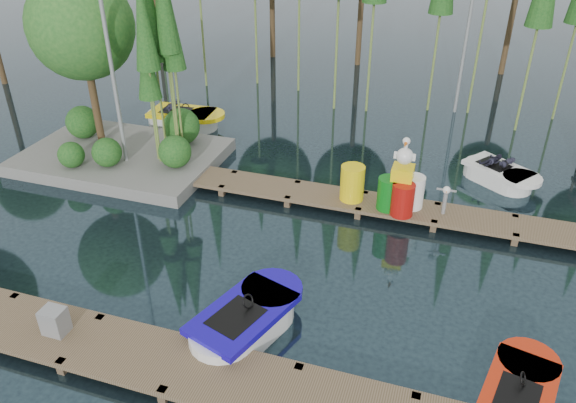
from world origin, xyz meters
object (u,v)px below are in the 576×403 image
(island, at_px, (105,63))
(boat_yellow_far, at_px, (184,119))
(boat_blue, at_px, (246,321))
(utility_cabinet, at_px, (55,321))
(boat_red, at_px, (517,398))
(drum_cluster, at_px, (402,189))
(yellow_barrel, at_px, (352,183))

(island, distance_m, boat_yellow_far, 4.24)
(boat_blue, xyz_separation_m, utility_cabinet, (-3.45, -1.46, 0.30))
(boat_red, relative_size, boat_yellow_far, 0.88)
(utility_cabinet, bearing_deg, drum_cluster, 49.82)
(boat_red, bearing_deg, drum_cluster, 130.33)
(boat_blue, bearing_deg, boat_red, 15.44)
(boat_red, height_order, drum_cluster, drum_cluster)
(boat_yellow_far, xyz_separation_m, drum_cluster, (8.55, -3.96, 0.60))
(boat_red, distance_m, yellow_barrel, 7.24)
(yellow_barrel, relative_size, drum_cluster, 0.48)
(island, relative_size, yellow_barrel, 6.74)
(island, distance_m, yellow_barrel, 8.39)
(boat_blue, relative_size, boat_yellow_far, 1.04)
(boat_red, height_order, yellow_barrel, yellow_barrel)
(boat_red, relative_size, drum_cluster, 1.27)
(boat_blue, distance_m, boat_yellow_far, 11.23)
(boat_blue, bearing_deg, utility_cabinet, -138.66)
(island, bearing_deg, boat_blue, -41.92)
(utility_cabinet, xyz_separation_m, drum_cluster, (5.78, 6.84, 0.33))
(island, distance_m, drum_cluster, 9.70)
(boat_yellow_far, bearing_deg, boat_blue, -39.48)
(boat_blue, height_order, yellow_barrel, yellow_barrel)
(boat_red, bearing_deg, island, 164.84)
(island, height_order, boat_red, island)
(drum_cluster, bearing_deg, island, 174.24)
(boat_red, bearing_deg, boat_blue, -169.88)
(drum_cluster, bearing_deg, utility_cabinet, -130.18)
(yellow_barrel, bearing_deg, boat_red, -53.61)
(boat_yellow_far, height_order, yellow_barrel, boat_yellow_far)
(utility_cabinet, height_order, drum_cluster, drum_cluster)
(island, xyz_separation_m, drum_cluster, (9.38, -0.95, -2.27))
(boat_red, relative_size, yellow_barrel, 2.66)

